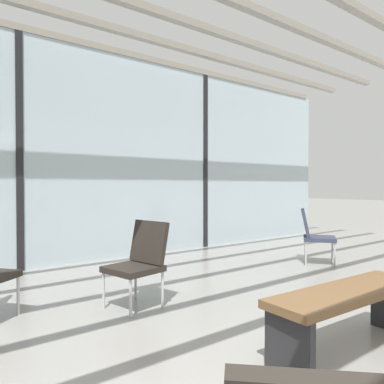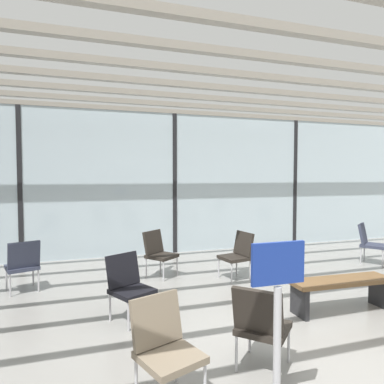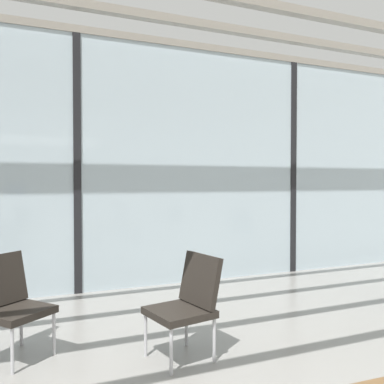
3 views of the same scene
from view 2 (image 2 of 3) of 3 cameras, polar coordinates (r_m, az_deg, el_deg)
name	(u,v)px [view 2 (image 2 of 3)]	position (r m, az deg, el deg)	size (l,w,h in m)	color
ground_plane	(298,357)	(4.16, 17.43, -25.09)	(60.00, 60.00, 0.00)	gray
glass_curtain_wall	(174,184)	(8.48, -3.01, 1.43)	(14.00, 0.08, 3.48)	silver
window_mullion_0	(20,185)	(8.31, -27.06, 1.11)	(0.10, 0.12, 3.48)	black
window_mullion_1	(174,184)	(8.48, -3.01, 1.43)	(0.10, 0.12, 3.48)	black
window_mullion_2	(294,183)	(9.95, 16.89, 1.51)	(0.10, 0.12, 3.48)	black
ceiling_slats	(228,73)	(5.58, 6.04, 19.34)	(13.72, 6.72, 0.10)	gray
parked_airplane	(140,170)	(14.49, -8.72, 3.62)	(13.33, 4.32, 4.32)	silver
lounge_chair_0	(23,263)	(6.35, -26.69, -10.64)	(0.62, 0.65, 0.87)	#33384C
lounge_chair_1	(261,322)	(3.62, 11.59, -20.78)	(0.71, 0.71, 0.87)	#28231E
lounge_chair_2	(238,252)	(6.50, 7.81, -10.07)	(0.61, 0.57, 0.87)	#28231E
lounge_chair_4	(128,283)	(4.77, -10.71, -14.87)	(0.67, 0.69, 0.87)	black
lounge_chair_5	(369,241)	(8.49, 27.75, -7.33)	(0.70, 0.71, 0.87)	#33384C
lounge_chair_6	(164,342)	(3.20, -4.72, -24.01)	(0.63, 0.66, 0.87)	#7F705B
lounge_chair_7	(158,251)	(6.62, -5.73, -9.83)	(0.70, 0.71, 0.87)	#28231E
waiting_bench	(341,286)	(5.41, 23.93, -14.37)	(1.52, 0.47, 0.47)	brown
info_sign	(277,342)	(2.87, 14.21, -23.33)	(0.44, 0.32, 1.44)	#333333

